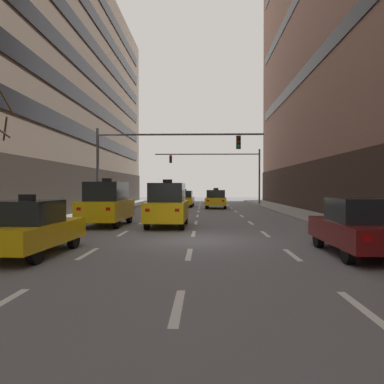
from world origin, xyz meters
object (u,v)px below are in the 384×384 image
at_px(taxi_driving_0, 184,199).
at_px(taxi_driving_1, 30,228).
at_px(traffic_signal_0, 153,153).
at_px(taxi_driving_4, 107,204).
at_px(taxi_driving_2, 216,199).
at_px(traffic_signal_1, 224,165).
at_px(car_parked_1, 360,227).
at_px(taxi_driving_3, 167,205).

xyz_separation_m(taxi_driving_0, taxi_driving_1, (-3.11, -27.38, -0.01)).
relative_size(taxi_driving_1, traffic_signal_0, 0.40).
bearing_deg(taxi_driving_4, taxi_driving_2, 69.36).
relative_size(taxi_driving_0, traffic_signal_0, 0.40).
xyz_separation_m(taxi_driving_1, traffic_signal_1, (7.29, 30.92, 3.56)).
distance_m(taxi_driving_0, traffic_signal_1, 6.53).
bearing_deg(taxi_driving_4, car_parked_1, -41.03).
distance_m(taxi_driving_0, taxi_driving_2, 4.03).
height_order(taxi_driving_2, taxi_driving_4, taxi_driving_4).
bearing_deg(taxi_driving_1, traffic_signal_0, 82.63).
height_order(taxi_driving_1, traffic_signal_0, traffic_signal_0).
xyz_separation_m(taxi_driving_4, car_parked_1, (9.51, -8.28, -0.30)).
height_order(taxi_driving_2, traffic_signal_1, traffic_signal_1).
bearing_deg(traffic_signal_1, car_parked_1, -85.68).
bearing_deg(taxi_driving_2, taxi_driving_0, 139.59).
height_order(taxi_driving_0, traffic_signal_1, traffic_signal_1).
distance_m(taxi_driving_1, taxi_driving_2, 25.52).
distance_m(taxi_driving_2, taxi_driving_3, 16.81).
xyz_separation_m(taxi_driving_3, taxi_driving_4, (-3.15, 0.39, 0.03)).
bearing_deg(taxi_driving_4, traffic_signal_1, 72.12).
height_order(taxi_driving_3, traffic_signal_1, traffic_signal_1).
bearing_deg(taxi_driving_4, traffic_signal_0, 71.93).
height_order(taxi_driving_0, taxi_driving_1, taxi_driving_0).
xyz_separation_m(taxi_driving_0, taxi_driving_4, (-3.02, -18.78, 0.32)).
height_order(taxi_driving_4, traffic_signal_1, traffic_signal_1).
bearing_deg(taxi_driving_0, car_parked_1, -76.50).
distance_m(taxi_driving_1, car_parked_1, 9.61).
xyz_separation_m(taxi_driving_0, taxi_driving_3, (0.13, -19.17, 0.29)).
relative_size(taxi_driving_1, taxi_driving_4, 0.93).
relative_size(taxi_driving_4, traffic_signal_1, 0.41).
relative_size(taxi_driving_0, taxi_driving_3, 0.96).
height_order(taxi_driving_4, car_parked_1, taxi_driving_4).
distance_m(taxi_driving_2, car_parked_1, 24.68).
xyz_separation_m(taxi_driving_4, traffic_signal_0, (1.70, 5.20, 3.08)).
bearing_deg(taxi_driving_1, taxi_driving_4, 89.40).
height_order(taxi_driving_0, taxi_driving_2, taxi_driving_2).
bearing_deg(car_parked_1, taxi_driving_4, 138.97).
bearing_deg(taxi_driving_1, taxi_driving_0, 83.52).
bearing_deg(taxi_driving_0, traffic_signal_0, -95.56).
xyz_separation_m(taxi_driving_3, car_parked_1, (6.37, -7.89, -0.26)).
xyz_separation_m(taxi_driving_2, traffic_signal_0, (-4.39, -10.96, 3.35)).
bearing_deg(car_parked_1, traffic_signal_0, 120.12).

